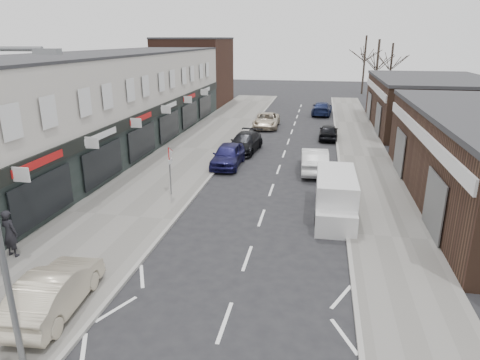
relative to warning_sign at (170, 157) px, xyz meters
The scene contains 18 objects.
pavement_left 10.35m from the warning_sign, 99.04° to the left, with size 5.50×64.00×0.12m, color slate.
pavement_right 14.95m from the warning_sign, 42.51° to the left, with size 3.50×64.00×0.12m, color slate.
shop_terrace_left 11.30m from the warning_sign, 138.04° to the left, with size 8.00×41.00×7.10m, color beige.
brick_block_far 34.09m from the warning_sign, 104.18° to the left, with size 8.00×10.00×8.00m, color #40241B.
right_unit_far 28.21m from the warning_sign, 51.25° to the left, with size 10.00×16.00×4.50m, color #3D271B.
tree_far_a 38.75m from the warning_sign, 68.53° to the left, with size 3.60×3.60×8.00m, color #382D26, non-canonical shape.
tree_far_b 45.24m from the warning_sign, 68.36° to the left, with size 3.60×3.60×7.50m, color #382D26, non-canonical shape.
tree_far_c 49.95m from the warning_sign, 74.12° to the left, with size 3.60×3.60×8.50m, color #382D26, non-canonical shape.
warning_sign is the anchor object (origin of this frame).
white_van 8.71m from the warning_sign, ahead, with size 1.85×5.16×2.01m.
sedan_on_pavement 10.60m from the warning_sign, 90.22° to the right, with size 1.45×4.16×1.37m, color #BDB197.
pedestrian 8.61m from the warning_sign, 115.98° to the right, with size 0.69×0.45×1.89m, color black.
parked_car_left_a 6.57m from the warning_sign, 74.08° to the left, with size 1.78×4.41×1.50m, color #171544.
parked_car_left_b 10.49m from the warning_sign, 77.76° to the left, with size 1.95×4.79×1.39m, color black.
parked_car_left_c 19.74m from the warning_sign, 82.31° to the left, with size 2.25×4.89×1.36m, color #C2B39B.
parked_car_right_a 9.63m from the warning_sign, 38.79° to the left, with size 1.62×4.65×1.53m, color silver.
parked_car_right_b 17.69m from the warning_sign, 61.58° to the left, with size 1.52×3.79×1.29m, color black.
parked_car_right_c 28.76m from the warning_sign, 74.32° to the left, with size 2.03×4.99×1.45m, color #151D41.
Camera 1 is at (2.46, -8.57, 8.12)m, focal length 32.00 mm.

